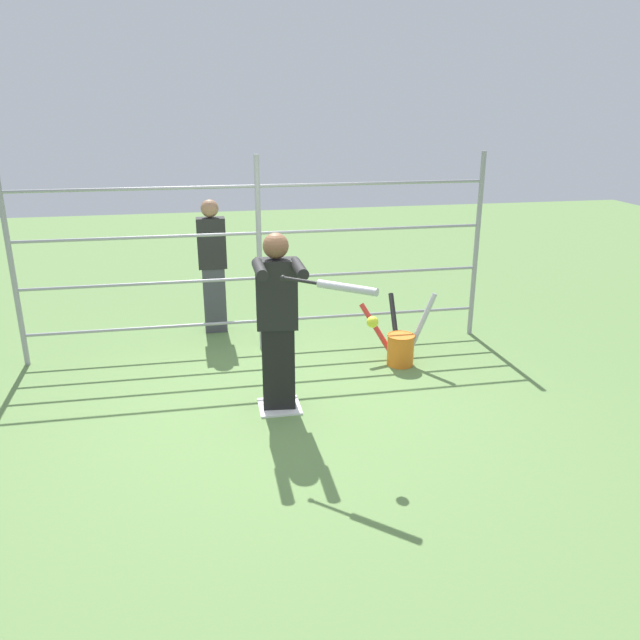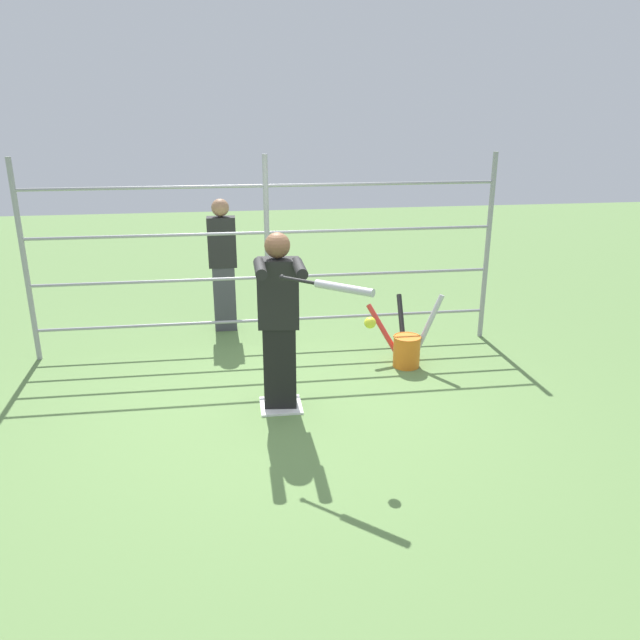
% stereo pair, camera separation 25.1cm
% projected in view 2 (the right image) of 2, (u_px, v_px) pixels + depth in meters
% --- Properties ---
extents(ground_plane, '(24.00, 24.00, 0.00)m').
position_uv_depth(ground_plane, '(281.00, 406.00, 6.07)').
color(ground_plane, '#608447').
extents(home_plate, '(0.40, 0.40, 0.02)m').
position_uv_depth(home_plate, '(281.00, 405.00, 6.07)').
color(home_plate, white).
rests_on(home_plate, ground).
extents(fence_backstop, '(5.39, 0.06, 2.27)m').
position_uv_depth(fence_backstop, '(267.00, 255.00, 7.20)').
color(fence_backstop, '#939399').
rests_on(fence_backstop, ground).
extents(batter, '(0.44, 0.60, 1.71)m').
position_uv_depth(batter, '(279.00, 317.00, 5.76)').
color(batter, black).
rests_on(batter, ground).
extents(baseball_bat_swinging, '(0.69, 0.64, 0.07)m').
position_uv_depth(baseball_bat_swinging, '(336.00, 287.00, 4.89)').
color(baseball_bat_swinging, black).
extents(softball_in_flight, '(0.10, 0.10, 0.10)m').
position_uv_depth(softball_in_flight, '(370.00, 323.00, 5.02)').
color(softball_in_flight, yellow).
extents(bat_bucket, '(0.80, 0.77, 0.83)m').
position_uv_depth(bat_bucket, '(406.00, 346.00, 6.98)').
color(bat_bucket, orange).
rests_on(bat_bucket, ground).
extents(bystander_behind_fence, '(0.35, 0.22, 1.70)m').
position_uv_depth(bystander_behind_fence, '(223.00, 263.00, 7.89)').
color(bystander_behind_fence, '#3F3F47').
rests_on(bystander_behind_fence, ground).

